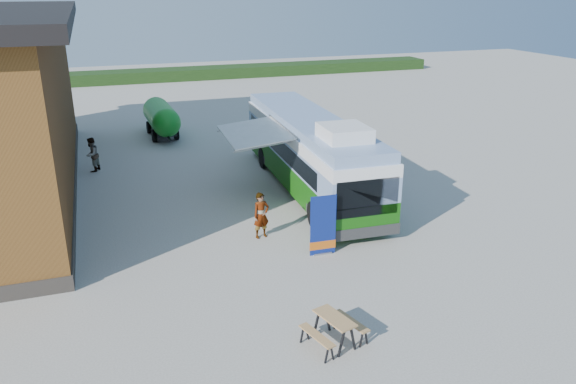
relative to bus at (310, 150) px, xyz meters
name	(u,v)px	position (x,y,z in m)	size (l,w,h in m)	color
ground	(284,257)	(-3.15, -5.81, -1.76)	(100.00, 100.00, 0.00)	#BCB7AD
hedge	(236,71)	(4.85, 32.19, -1.26)	(40.00, 3.00, 1.00)	#264419
bus	(310,150)	(0.00, 0.00, 0.00)	(3.03, 12.10, 3.69)	#1C6911
awning	(260,132)	(-2.14, 0.23, 0.93)	(2.78, 4.30, 0.52)	white
banner	(323,231)	(-1.86, -6.00, -0.92)	(0.90, 0.21, 2.07)	navy
picnic_table	(334,324)	(-3.48, -10.66, -1.20)	(1.60, 1.50, 0.76)	tan
person_a	(261,215)	(-3.38, -4.05, -0.93)	(0.60, 0.40, 1.66)	#999999
person_b	(92,155)	(-8.85, 5.75, -0.94)	(0.80, 0.62, 1.64)	#999999
slurry_tanker	(161,117)	(-4.87, 11.34, -0.61)	(1.73, 5.43, 2.00)	#198D24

